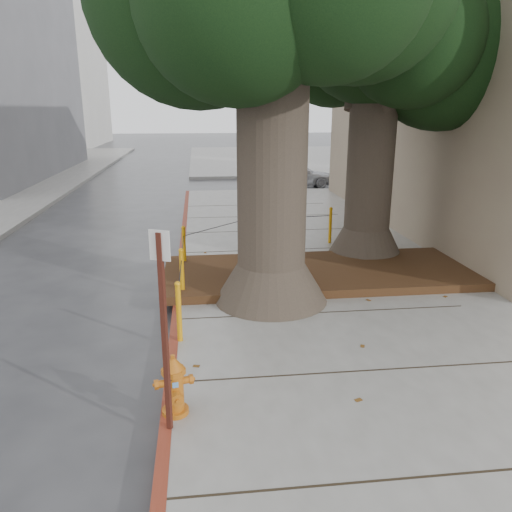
# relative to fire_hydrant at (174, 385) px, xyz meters

# --- Properties ---
(ground) EXTENTS (140.00, 140.00, 0.00)m
(ground) POSITION_rel_fire_hydrant_xyz_m (1.90, 0.68, -0.51)
(ground) COLOR #28282B
(ground) RESTS_ON ground
(sidewalk_far) EXTENTS (16.00, 20.00, 0.15)m
(sidewalk_far) POSITION_rel_fire_hydrant_xyz_m (7.90, 30.68, -0.43)
(sidewalk_far) COLOR slate
(sidewalk_far) RESTS_ON ground
(curb_red) EXTENTS (0.14, 26.00, 0.16)m
(curb_red) POSITION_rel_fire_hydrant_xyz_m (-0.10, 3.18, -0.43)
(curb_red) COLOR maroon
(curb_red) RESTS_ON ground
(planter_bed) EXTENTS (6.40, 2.60, 0.16)m
(planter_bed) POSITION_rel_fire_hydrant_xyz_m (2.80, 4.58, -0.28)
(planter_bed) COLOR black
(planter_bed) RESTS_ON sidewalk_main
(building_far_white) EXTENTS (12.00, 18.00, 15.00)m
(building_far_white) POSITION_rel_fire_hydrant_xyz_m (-15.10, 45.68, 6.99)
(building_far_white) COLOR silver
(building_far_white) RESTS_ON ground
(building_side_white) EXTENTS (10.00, 10.00, 9.00)m
(building_side_white) POSITION_rel_fire_hydrant_xyz_m (17.90, 26.68, 3.99)
(building_side_white) COLOR silver
(building_side_white) RESTS_ON ground
(building_side_grey) EXTENTS (12.00, 14.00, 12.00)m
(building_side_grey) POSITION_rel_fire_hydrant_xyz_m (23.90, 32.68, 5.49)
(building_side_grey) COLOR slate
(building_side_grey) RESTS_ON ground
(tree_far) EXTENTS (4.50, 3.80, 7.17)m
(tree_far) POSITION_rel_fire_hydrant_xyz_m (4.54, 6.00, 4.51)
(tree_far) COLOR #4C3F33
(tree_far) RESTS_ON sidewalk_main
(bollard_ring) EXTENTS (3.79, 5.39, 0.95)m
(bollard_ring) POSITION_rel_fire_hydrant_xyz_m (1.03, 5.06, 0.16)
(bollard_ring) COLOR orange
(bollard_ring) RESTS_ON sidewalk_main
(fire_hydrant) EXTENTS (0.39, 0.37, 0.74)m
(fire_hydrant) POSITION_rel_fire_hydrant_xyz_m (0.00, 0.00, 0.00)
(fire_hydrant) COLOR #CC6814
(fire_hydrant) RESTS_ON sidewalk_main
(signpost) EXTENTS (0.21, 0.11, 2.23)m
(signpost) POSITION_rel_fire_hydrant_xyz_m (-0.05, -0.28, 0.90)
(signpost) COLOR #471911
(signpost) RESTS_ON sidewalk_main
(car_silver) EXTENTS (3.47, 1.64, 1.15)m
(car_silver) POSITION_rel_fire_hydrant_xyz_m (4.91, 17.84, 0.06)
(car_silver) COLOR #B7B8BD
(car_silver) RESTS_ON ground
(car_red) EXTENTS (3.33, 1.51, 1.06)m
(car_red) POSITION_rel_fire_hydrant_xyz_m (14.61, 19.46, 0.02)
(car_red) COLOR maroon
(car_red) RESTS_ON ground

